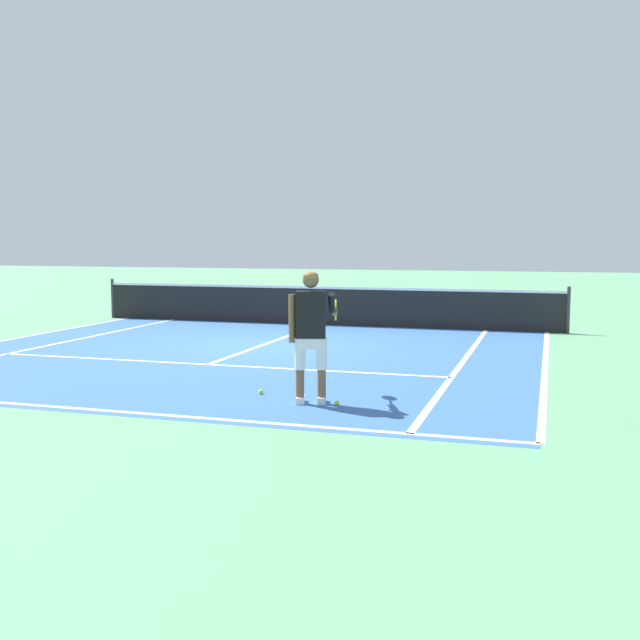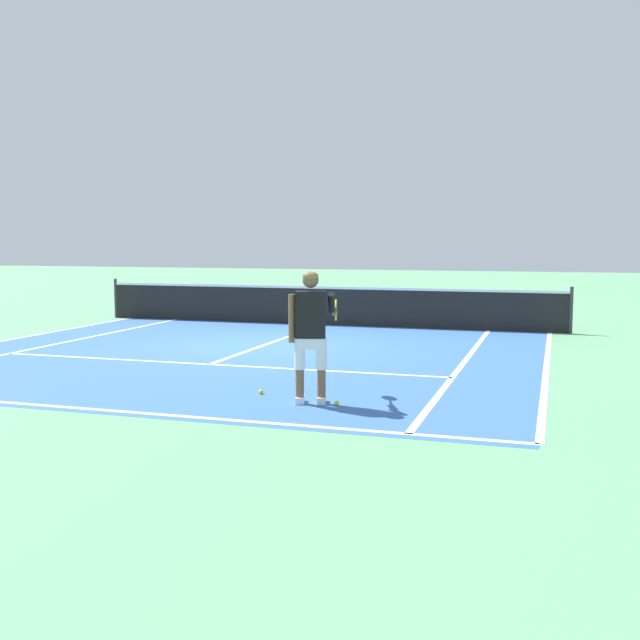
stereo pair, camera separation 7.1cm
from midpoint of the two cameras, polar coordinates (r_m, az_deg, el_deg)
ground_plane at (r=15.08m, az=-4.70°, el=-1.99°), size 80.00×80.00×0.00m
court_inner_surface at (r=14.19m, az=-6.16°, el=-2.50°), size 10.98×10.36×0.00m
line_baseline at (r=9.89m, az=-17.70°, el=-6.46°), size 10.98×0.10×0.01m
line_service at (r=12.91m, az=-8.66°, el=-3.37°), size 8.23×0.10×0.01m
line_centre_service at (r=15.82m, az=-3.61°, el=-1.59°), size 0.10×6.40×0.01m
line_singles_left at (r=16.25m, az=-19.61°, el=-1.72°), size 0.10×9.96×0.01m
line_singles_right at (r=13.13m, az=10.59°, el=-3.24°), size 0.10×9.96×0.01m
line_doubles_left at (r=17.11m, az=-23.31°, el=-1.49°), size 0.10×9.96×0.01m
line_doubles_right at (r=13.05m, az=16.61°, el=-3.45°), size 0.10×9.96×0.01m
tennis_net at (r=18.78m, az=-0.16°, el=1.14°), size 11.96×0.08×1.07m
tennis_player at (r=9.61m, az=-0.87°, el=-0.58°), size 0.58×1.21×1.71m
tennis_ball_near_feet at (r=10.36m, az=-4.72°, el=-5.47°), size 0.07×0.07×0.07m
tennis_ball_by_baseline at (r=9.63m, az=1.09°, el=-6.34°), size 0.07×0.07×0.07m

